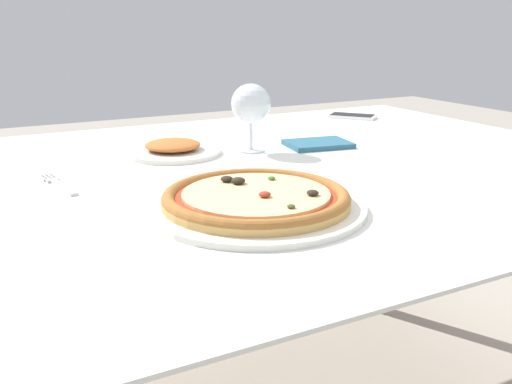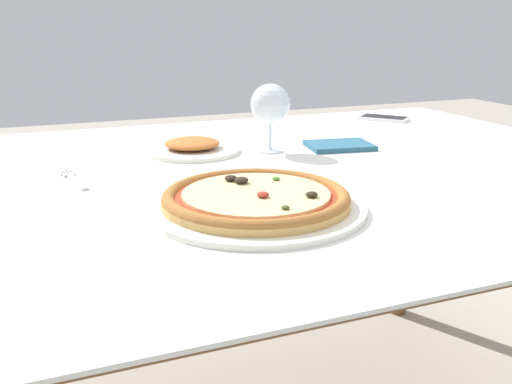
{
  "view_description": "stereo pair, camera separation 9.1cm",
  "coord_description": "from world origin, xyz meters",
  "px_view_note": "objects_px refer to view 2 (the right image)",
  "views": [
    {
      "loc": [
        -0.63,
        -1.01,
        1.02
      ],
      "look_at": [
        -0.22,
        -0.24,
        0.75
      ],
      "focal_mm": 40.0,
      "sensor_mm": 36.0,
      "label": 1
    },
    {
      "loc": [
        -0.54,
        -1.05,
        1.02
      ],
      "look_at": [
        -0.22,
        -0.24,
        0.75
      ],
      "focal_mm": 40.0,
      "sensor_mm": 36.0,
      "label": 2
    }
  ],
  "objects_px": {
    "wine_glass_far_left": "(270,105)",
    "dining_table": "(308,195)",
    "side_plate": "(192,147)",
    "fork": "(73,178)",
    "cell_phone": "(384,118)",
    "pizza_plate": "(256,200)"
  },
  "relations": [
    {
      "from": "wine_glass_far_left",
      "to": "dining_table",
      "type": "bearing_deg",
      "value": -78.63
    },
    {
      "from": "pizza_plate",
      "to": "side_plate",
      "type": "height_order",
      "value": "pizza_plate"
    },
    {
      "from": "dining_table",
      "to": "cell_phone",
      "type": "relative_size",
      "value": 9.46
    },
    {
      "from": "fork",
      "to": "wine_glass_far_left",
      "type": "height_order",
      "value": "wine_glass_far_left"
    },
    {
      "from": "dining_table",
      "to": "fork",
      "type": "height_order",
      "value": "fork"
    },
    {
      "from": "fork",
      "to": "wine_glass_far_left",
      "type": "xyz_separation_m",
      "value": [
        0.45,
        0.08,
        0.11
      ]
    },
    {
      "from": "side_plate",
      "to": "fork",
      "type": "bearing_deg",
      "value": -153.42
    },
    {
      "from": "wine_glass_far_left",
      "to": "side_plate",
      "type": "xyz_separation_m",
      "value": [
        -0.17,
        0.06,
        -0.1
      ]
    },
    {
      "from": "cell_phone",
      "to": "side_plate",
      "type": "distance_m",
      "value": 0.7
    },
    {
      "from": "fork",
      "to": "cell_phone",
      "type": "relative_size",
      "value": 1.09
    },
    {
      "from": "dining_table",
      "to": "pizza_plate",
      "type": "height_order",
      "value": "pizza_plate"
    },
    {
      "from": "cell_phone",
      "to": "side_plate",
      "type": "relative_size",
      "value": 0.72
    },
    {
      "from": "cell_phone",
      "to": "pizza_plate",
      "type": "bearing_deg",
      "value": -136.29
    },
    {
      "from": "cell_phone",
      "to": "dining_table",
      "type": "bearing_deg",
      "value": -138.29
    },
    {
      "from": "dining_table",
      "to": "side_plate",
      "type": "distance_m",
      "value": 0.3
    },
    {
      "from": "pizza_plate",
      "to": "side_plate",
      "type": "distance_m",
      "value": 0.44
    },
    {
      "from": "wine_glass_far_left",
      "to": "cell_phone",
      "type": "xyz_separation_m",
      "value": [
        0.5,
        0.27,
        -0.1
      ]
    },
    {
      "from": "fork",
      "to": "cell_phone",
      "type": "bearing_deg",
      "value": 20.5
    },
    {
      "from": "fork",
      "to": "wine_glass_far_left",
      "type": "bearing_deg",
      "value": 10.44
    },
    {
      "from": "pizza_plate",
      "to": "fork",
      "type": "distance_m",
      "value": 0.4
    },
    {
      "from": "pizza_plate",
      "to": "side_plate",
      "type": "xyz_separation_m",
      "value": [
        0.02,
        0.44,
        -0.0
      ]
    },
    {
      "from": "pizza_plate",
      "to": "cell_phone",
      "type": "distance_m",
      "value": 0.95
    }
  ]
}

